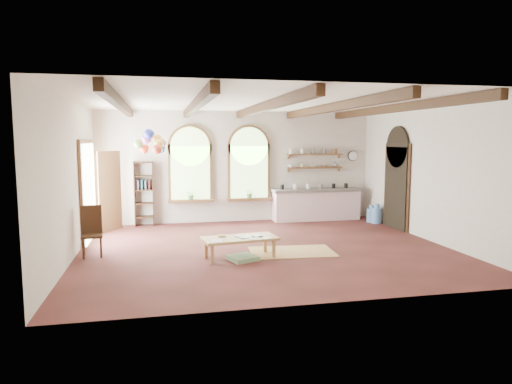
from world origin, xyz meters
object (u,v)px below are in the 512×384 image
object	(u,v)px
coffee_table	(240,240)
balloon_cluster	(152,142)
kitchen_counter	(316,204)
side_chair	(92,242)

from	to	relation	value
coffee_table	balloon_cluster	distance (m)	3.53
kitchen_counter	balloon_cluster	size ratio (longest dim) A/B	2.33
kitchen_counter	side_chair	bearing A→B (deg)	-152.27
kitchen_counter	balloon_cluster	distance (m)	5.28
kitchen_counter	coffee_table	world-z (taller)	kitchen_counter
coffee_table	balloon_cluster	world-z (taller)	balloon_cluster
kitchen_counter	balloon_cluster	xyz separation A→B (m)	(-4.71, -1.49, 1.85)
coffee_table	kitchen_counter	bearing A→B (deg)	52.31
kitchen_counter	side_chair	world-z (taller)	side_chair
kitchen_counter	coffee_table	xyz separation A→B (m)	(-3.00, -3.88, -0.10)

